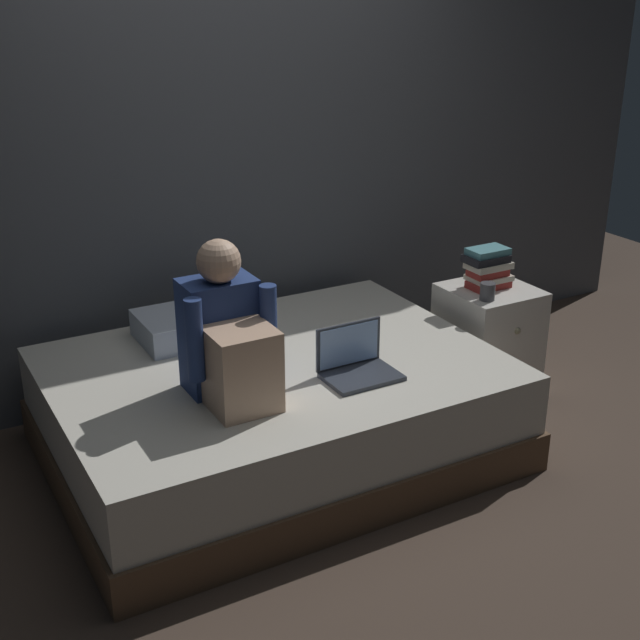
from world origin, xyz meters
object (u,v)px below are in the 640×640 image
object	(u,v)px
nightstand	(487,338)
book_stack	(488,268)
bed	(275,408)
laptop	(356,363)
person_sitting	(228,339)
pillow	(197,323)
mug	(488,292)

from	to	relation	value
nightstand	book_stack	world-z (taller)	book_stack
bed	laptop	distance (m)	0.49
book_stack	bed	bearing A→B (deg)	-176.20
bed	laptop	bearing A→B (deg)	-49.47
person_sitting	book_stack	world-z (taller)	person_sitting
person_sitting	pillow	size ratio (longest dim) A/B	1.17
laptop	mug	distance (m)	0.95
nightstand	mug	distance (m)	0.37
nightstand	person_sitting	world-z (taller)	person_sitting
nightstand	mug	xyz separation A→B (m)	(-0.13, -0.12, 0.33)
book_stack	mug	xyz separation A→B (m)	(-0.12, -0.15, -0.06)
bed	person_sitting	bearing A→B (deg)	-146.46
laptop	pillow	xyz separation A→B (m)	(-0.44, 0.75, 0.01)
book_stack	laptop	bearing A→B (deg)	-159.76
nightstand	laptop	distance (m)	1.13
book_stack	mug	distance (m)	0.20
pillow	mug	distance (m)	1.45
pillow	mug	world-z (taller)	mug
pillow	nightstand	bearing A→B (deg)	-14.80
book_stack	mug	world-z (taller)	book_stack
pillow	book_stack	world-z (taller)	book_stack
person_sitting	laptop	size ratio (longest dim) A/B	2.05
pillow	bed	bearing A→B (deg)	-67.63
laptop	book_stack	bearing A→B (deg)	20.24
nightstand	person_sitting	bearing A→B (deg)	-170.88
bed	nightstand	distance (m)	1.30
mug	book_stack	bearing A→B (deg)	50.97
bed	pillow	bearing A→B (deg)	112.37
mug	pillow	bearing A→B (deg)	159.29
bed	person_sitting	xyz separation A→B (m)	(-0.30, -0.20, 0.49)
bed	pillow	xyz separation A→B (m)	(-0.19, 0.45, 0.30)
bed	person_sitting	size ratio (longest dim) A/B	3.05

